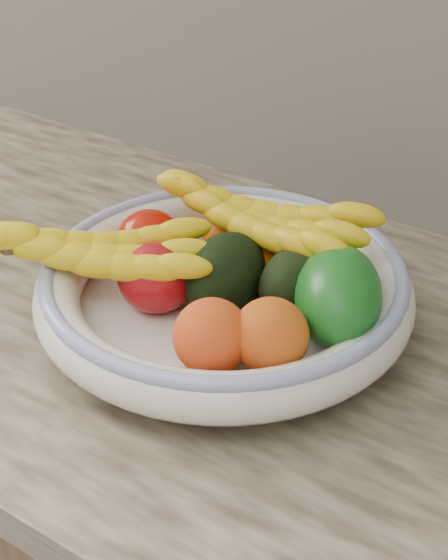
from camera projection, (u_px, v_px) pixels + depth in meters
fruit_bowl at (224, 289)px, 0.88m from camera, size 0.39×0.39×0.08m
clementine_back_left at (229, 237)px, 0.96m from camera, size 0.06×0.06×0.05m
clementine_back_right at (296, 253)px, 0.93m from camera, size 0.07×0.07×0.05m
clementine_back_mid at (260, 248)px, 0.94m from camera, size 0.06×0.06×0.05m
clementine_extra at (257, 264)px, 0.91m from camera, size 0.06×0.06×0.05m
tomato_left at (150, 240)px, 0.94m from camera, size 0.10×0.10×0.07m
tomato_near_left at (156, 277)px, 0.88m from camera, size 0.10×0.10×0.07m
avocado_center at (225, 273)px, 0.88m from camera, size 0.09×0.12×0.08m
avocado_right at (303, 279)px, 0.87m from camera, size 0.09×0.12×0.07m
green_mango at (338, 296)px, 0.82m from camera, size 0.16×0.17×0.11m
peach_front at (212, 337)px, 0.78m from camera, size 0.09×0.09×0.07m
peach_right at (270, 336)px, 0.78m from camera, size 0.09×0.09×0.07m
banana_bunch_back at (257, 225)px, 0.92m from camera, size 0.27×0.11×0.08m
banana_bunch_front at (98, 258)px, 0.87m from camera, size 0.26×0.23×0.07m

